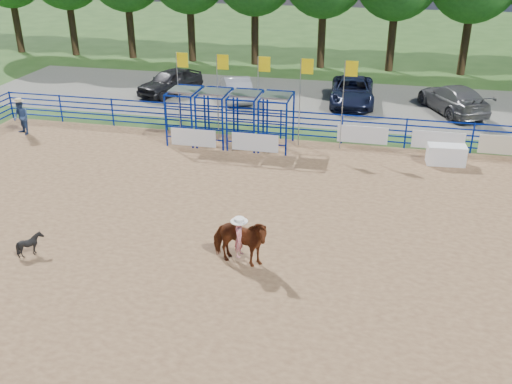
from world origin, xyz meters
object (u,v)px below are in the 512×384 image
announcer_table (446,155)px  horse_and_rider (239,240)px  car_a (170,82)px  car_b (236,88)px  calf (30,244)px  spectator_cowboy (21,117)px  car_d (453,99)px  car_c (352,91)px

announcer_table → horse_and_rider: (-6.89, -10.03, 0.44)m
car_a → car_b: size_ratio=1.04×
calf → spectator_cowboy: size_ratio=0.42×
car_d → car_b: bearing=-23.0°
calf → car_a: size_ratio=0.17×
horse_and_rider → spectator_cowboy: horse_and_rider is taller
announcer_table → car_b: bearing=146.0°
horse_and_rider → calf: bearing=-171.8°
car_d → car_c: bearing=-28.5°
horse_and_rider → car_c: bearing=83.6°
car_c → car_b: bearing=-177.7°
car_b → spectator_cowboy: bearing=20.8°
spectator_cowboy → horse_and_rider: bearing=-34.3°
spectator_cowboy → calf: bearing=-55.8°
horse_and_rider → car_d: 19.78m
horse_and_rider → car_d: size_ratio=0.42×
car_a → car_b: (4.33, -0.31, -0.06)m
announcer_table → car_d: car_d is taller
announcer_table → car_a: 18.00m
announcer_table → horse_and_rider: 12.18m
horse_and_rider → car_a: (-9.14, 18.22, -0.12)m
announcer_table → car_a: size_ratio=0.36×
calf → car_b: car_b is taller
horse_and_rider → car_d: bearing=66.8°
announcer_table → spectator_cowboy: size_ratio=0.90×
announcer_table → car_a: (-16.03, 8.19, 0.32)m
announcer_table → car_c: (-4.78, 8.57, 0.30)m
calf → car_d: bearing=-39.5°
horse_and_rider → spectator_cowboy: size_ratio=1.23×
car_c → car_d: car_d is taller
car_c → car_a: bearing=178.5°
spectator_cowboy → car_a: (4.61, 8.83, -0.15)m
calf → spectator_cowboy: bearing=31.9°
car_b → announcer_table: bearing=123.2°
car_b → car_d: bearing=158.5°
car_b → car_d: (12.58, 0.28, 0.06)m
calf → car_a: (-2.44, 19.18, 0.38)m
announcer_table → car_b: (-11.70, 7.88, 0.27)m
car_c → announcer_table: bearing=-64.3°
car_a → car_c: size_ratio=0.85×
announcer_table → horse_and_rider: bearing=-124.5°
car_a → car_b: car_a is taller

